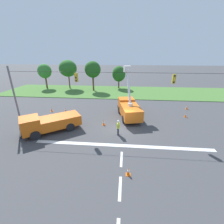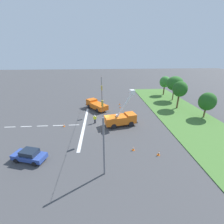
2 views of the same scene
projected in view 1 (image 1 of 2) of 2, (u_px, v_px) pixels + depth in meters
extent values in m
plane|color=#424244|center=(123.00, 128.00, 18.13)|extent=(200.00, 200.00, 0.00)
cube|color=#477533|center=(125.00, 92.00, 34.77)|extent=(56.00, 12.00, 0.10)
cube|color=silver|center=(122.00, 146.00, 14.77)|extent=(17.60, 0.50, 0.01)
cube|color=silver|center=(121.00, 159.00, 12.92)|extent=(0.20, 2.00, 0.01)
cube|color=silver|center=(120.00, 188.00, 10.15)|extent=(0.20, 2.00, 0.01)
cylinder|color=slate|center=(15.00, 97.00, 17.88)|extent=(0.20, 0.20, 7.20)
cylinder|color=black|center=(125.00, 73.00, 15.69)|extent=(26.00, 0.03, 0.03)
cylinder|color=black|center=(76.00, 73.00, 16.14)|extent=(0.02, 0.02, 0.10)
cube|color=gold|center=(76.00, 77.00, 16.34)|extent=(0.32, 0.28, 0.96)
cylinder|color=yellow|center=(76.00, 75.00, 16.07)|extent=(0.16, 0.05, 0.16)
cylinder|color=black|center=(76.00, 78.00, 16.19)|extent=(0.16, 0.05, 0.16)
cylinder|color=black|center=(76.00, 81.00, 16.31)|extent=(0.16, 0.05, 0.16)
cylinder|color=black|center=(175.00, 74.00, 15.28)|extent=(0.02, 0.02, 0.10)
cube|color=gold|center=(174.00, 79.00, 15.48)|extent=(0.32, 0.28, 0.96)
cylinder|color=black|center=(175.00, 76.00, 15.21)|extent=(0.16, 0.05, 0.16)
cylinder|color=yellow|center=(174.00, 79.00, 15.33)|extent=(0.16, 0.05, 0.16)
cylinder|color=black|center=(174.00, 82.00, 15.45)|extent=(0.16, 0.05, 0.16)
cylinder|color=brown|center=(46.00, 83.00, 37.97)|extent=(0.40, 0.40, 2.93)
ellipsoid|color=#387F33|center=(45.00, 71.00, 36.92)|extent=(3.25, 3.29, 3.52)
cylinder|color=brown|center=(69.00, 82.00, 37.75)|extent=(0.30, 0.30, 3.19)
ellipsoid|color=#286623|center=(68.00, 68.00, 36.50)|extent=(4.19, 4.55, 4.00)
cylinder|color=brown|center=(93.00, 84.00, 35.46)|extent=(0.40, 0.40, 3.40)
ellipsoid|color=#235B1E|center=(93.00, 69.00, 34.26)|extent=(3.66, 3.36, 3.71)
cylinder|color=brown|center=(119.00, 84.00, 38.07)|extent=(0.32, 0.32, 2.25)
ellipsoid|color=#235B1E|center=(119.00, 74.00, 37.14)|extent=(3.27, 3.46, 3.81)
cube|color=orange|center=(131.00, 112.00, 19.91)|extent=(3.10, 4.52, 1.47)
cube|color=orange|center=(126.00, 104.00, 22.59)|extent=(2.52, 2.19, 1.73)
cube|color=#1E2838|center=(125.00, 101.00, 23.05)|extent=(1.93, 0.50, 0.78)
cube|color=black|center=(125.00, 106.00, 23.74)|extent=(2.28, 0.63, 0.30)
cylinder|color=black|center=(119.00, 110.00, 22.57)|extent=(0.48, 1.04, 1.00)
cylinder|color=black|center=(133.00, 109.00, 22.80)|extent=(0.48, 1.04, 1.00)
cylinder|color=black|center=(124.00, 119.00, 19.39)|extent=(0.48, 1.04, 1.00)
cylinder|color=black|center=(139.00, 119.00, 19.62)|extent=(0.48, 1.04, 1.00)
cylinder|color=silver|center=(130.00, 104.00, 19.85)|extent=(0.60, 0.60, 0.36)
cube|color=white|center=(129.00, 88.00, 20.41)|extent=(0.85, 2.95, 4.36)
cube|color=white|center=(127.00, 69.00, 20.81)|extent=(1.05, 0.97, 0.80)
cube|color=orange|center=(60.00, 121.00, 17.65)|extent=(4.94, 4.49, 1.15)
cube|color=orange|center=(30.00, 125.00, 16.06)|extent=(2.85, 2.94, 1.63)
cube|color=#1E2838|center=(23.00, 124.00, 15.64)|extent=(1.26, 1.68, 0.74)
cube|color=black|center=(21.00, 133.00, 15.82)|extent=(1.52, 2.00, 0.30)
cylinder|color=black|center=(35.00, 135.00, 15.62)|extent=(0.97, 0.82, 1.00)
cylinder|color=black|center=(33.00, 127.00, 17.34)|extent=(0.97, 0.82, 1.00)
cylinder|color=black|center=(70.00, 127.00, 17.37)|extent=(0.97, 0.82, 1.00)
cylinder|color=black|center=(65.00, 120.00, 19.10)|extent=(0.97, 0.82, 1.00)
cylinder|color=#383842|center=(118.00, 131.00, 16.69)|extent=(0.18, 0.18, 0.85)
cylinder|color=#383842|center=(118.00, 132.00, 16.50)|extent=(0.18, 0.18, 0.85)
cube|color=#D8EA26|center=(118.00, 125.00, 16.33)|extent=(0.28, 0.42, 0.60)
cube|color=silver|center=(118.00, 125.00, 16.33)|extent=(0.12, 0.43, 0.62)
cylinder|color=#D8EA26|center=(119.00, 124.00, 16.56)|extent=(0.11, 0.11, 0.55)
cylinder|color=#D8EA26|center=(118.00, 126.00, 16.07)|extent=(0.11, 0.11, 0.55)
sphere|color=tan|center=(118.00, 122.00, 16.17)|extent=(0.22, 0.22, 0.22)
sphere|color=white|center=(118.00, 121.00, 16.15)|extent=(0.26, 0.26, 0.26)
cube|color=orange|center=(52.00, 111.00, 23.39)|extent=(0.36, 0.36, 0.03)
cone|color=orange|center=(52.00, 109.00, 23.27)|extent=(0.25, 0.25, 0.63)
cylinder|color=white|center=(52.00, 109.00, 23.26)|extent=(0.16, 0.16, 0.11)
cube|color=orange|center=(128.00, 175.00, 11.24)|extent=(0.36, 0.36, 0.03)
cone|color=orange|center=(128.00, 171.00, 11.12)|extent=(0.25, 0.25, 0.62)
cylinder|color=white|center=(128.00, 171.00, 11.11)|extent=(0.15, 0.15, 0.11)
cube|color=orange|center=(187.00, 109.00, 24.25)|extent=(0.36, 0.36, 0.03)
cone|color=orange|center=(187.00, 107.00, 24.12)|extent=(0.27, 0.27, 0.67)
cylinder|color=white|center=(187.00, 107.00, 24.11)|extent=(0.17, 0.17, 0.12)
cube|color=orange|center=(185.00, 117.00, 21.35)|extent=(0.36, 0.36, 0.03)
cone|color=orange|center=(186.00, 115.00, 21.23)|extent=(0.25, 0.25, 0.62)
cylinder|color=white|center=(186.00, 115.00, 21.21)|extent=(0.15, 0.15, 0.11)
cube|color=orange|center=(66.00, 112.00, 23.10)|extent=(0.36, 0.36, 0.03)
cone|color=orange|center=(66.00, 110.00, 22.97)|extent=(0.26, 0.26, 0.65)
cylinder|color=white|center=(66.00, 110.00, 22.96)|extent=(0.16, 0.16, 0.12)
cube|color=orange|center=(104.00, 125.00, 18.99)|extent=(0.36, 0.36, 0.03)
cone|color=orange|center=(104.00, 122.00, 18.86)|extent=(0.26, 0.26, 0.66)
cylinder|color=white|center=(104.00, 122.00, 18.85)|extent=(0.16, 0.16, 0.12)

